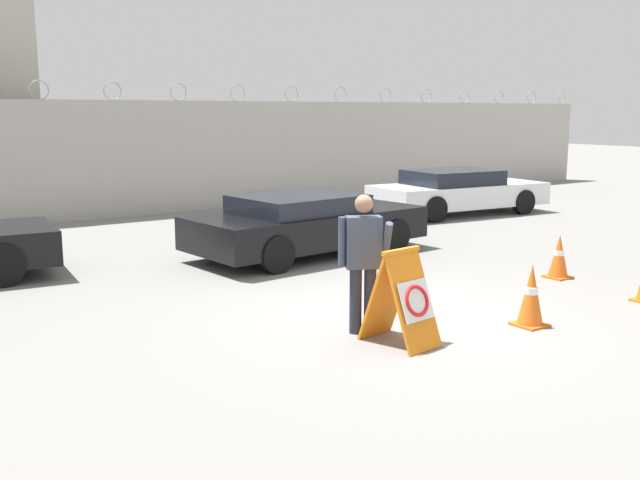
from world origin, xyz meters
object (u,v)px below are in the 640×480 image
object	(u,v)px
parked_car_rear_sedan	(306,223)
barricade_sign	(403,297)
security_guard	(363,257)
traffic_cone_near	(531,295)
parked_car_far_side	(457,191)
traffic_cone_mid	(559,256)

from	to	relation	value
parked_car_rear_sedan	barricade_sign	bearing A→B (deg)	-116.68
security_guard	traffic_cone_near	xyz separation A→B (m)	(1.94, -0.96, -0.55)
parked_car_far_side	security_guard	bearing A→B (deg)	-135.63
traffic_cone_near	parked_car_rear_sedan	world-z (taller)	parked_car_rear_sedan
parked_car_far_side	traffic_cone_mid	bearing A→B (deg)	-116.68
traffic_cone_near	traffic_cone_mid	distance (m)	2.91
security_guard	traffic_cone_near	bearing A→B (deg)	0.08
traffic_cone_mid	security_guard	bearing A→B (deg)	-173.17
parked_car_far_side	parked_car_rear_sedan	bearing A→B (deg)	-154.48
barricade_sign	traffic_cone_mid	bearing A→B (deg)	7.42
traffic_cone_near	parked_car_rear_sedan	size ratio (longest dim) A/B	0.17
security_guard	parked_car_far_side	distance (m)	10.71
traffic_cone_mid	parked_car_rear_sedan	bearing A→B (deg)	121.28
traffic_cone_near	parked_car_far_side	distance (m)	10.01
parked_car_rear_sedan	parked_car_far_side	bearing A→B (deg)	14.51
parked_car_rear_sedan	parked_car_far_side	distance (m)	6.67
traffic_cone_near	traffic_cone_mid	size ratio (longest dim) A/B	1.11
barricade_sign	traffic_cone_mid	distance (m)	4.47
traffic_cone_mid	parked_car_far_side	distance (m)	7.33
barricade_sign	parked_car_far_side	size ratio (longest dim) A/B	0.23
barricade_sign	security_guard	world-z (taller)	security_guard
parked_car_rear_sedan	parked_car_far_side	world-z (taller)	parked_car_far_side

